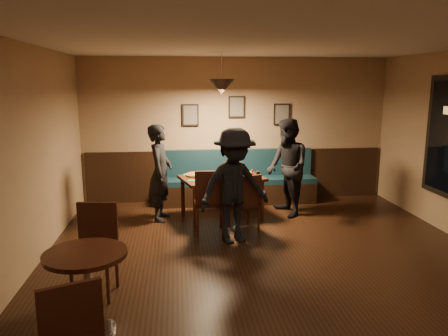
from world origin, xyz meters
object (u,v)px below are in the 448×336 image
(soda_glass, at_px, (258,176))
(cafe_table, at_px, (88,293))
(chair_near_left, at_px, (209,201))
(diner_front, at_px, (234,186))
(booth_bench, at_px, (238,178))
(diner_left, at_px, (160,173))
(tabasco_bottle, at_px, (252,173))
(dining_table, at_px, (222,197))
(chair_near_right, at_px, (244,202))
(diner_right, at_px, (287,168))
(cafe_chair_far, at_px, (94,252))
(cafe_chair_near, at_px, (69,335))

(soda_glass, height_order, cafe_table, soda_glass)
(chair_near_left, distance_m, diner_front, 0.63)
(booth_bench, height_order, diner_left, diner_left)
(diner_left, xyz_separation_m, tabasco_bottle, (1.57, -0.03, -0.03))
(booth_bench, distance_m, dining_table, 1.01)
(chair_near_right, distance_m, diner_right, 1.19)
(chair_near_left, bearing_deg, diner_left, 136.05)
(diner_right, height_order, soda_glass, diner_right)
(dining_table, distance_m, chair_near_right, 0.74)
(diner_left, xyz_separation_m, cafe_chair_far, (-0.64, -2.64, -0.31))
(chair_near_right, height_order, tabasco_bottle, chair_near_right)
(diner_left, relative_size, diner_front, 0.97)
(tabasco_bottle, relative_size, cafe_table, 0.16)
(cafe_chair_near, bearing_deg, diner_right, 34.22)
(cafe_table, distance_m, cafe_chair_near, 0.83)
(tabasco_bottle, bearing_deg, cafe_chair_far, -130.22)
(diner_front, bearing_deg, dining_table, 72.50)
(dining_table, relative_size, soda_glass, 9.27)
(chair_near_right, bearing_deg, diner_front, -132.32)
(booth_bench, height_order, cafe_table, booth_bench)
(chair_near_left, bearing_deg, cafe_table, -116.25)
(chair_near_left, relative_size, diner_left, 0.63)
(soda_glass, distance_m, tabasco_bottle, 0.29)
(diner_left, bearing_deg, cafe_table, -179.54)
(diner_right, height_order, tabasco_bottle, diner_right)
(soda_glass, distance_m, cafe_chair_far, 3.25)
(chair_near_right, height_order, cafe_chair_near, cafe_chair_near)
(booth_bench, xyz_separation_m, cafe_chair_near, (-2.00, -5.11, -0.01))
(booth_bench, relative_size, diner_left, 1.83)
(soda_glass, xyz_separation_m, tabasco_bottle, (-0.05, 0.29, -0.01))
(diner_left, distance_m, diner_front, 1.62)
(cafe_chair_near, bearing_deg, diner_left, 59.83)
(dining_table, distance_m, soda_glass, 0.78)
(dining_table, distance_m, cafe_chair_far, 3.13)
(diner_right, bearing_deg, chair_near_left, -70.49)
(diner_left, height_order, diner_right, diner_right)
(booth_bench, relative_size, soda_glass, 20.52)
(cafe_chair_far, bearing_deg, dining_table, -115.99)
(chair_near_left, xyz_separation_m, diner_left, (-0.77, 0.76, 0.30))
(chair_near_right, xyz_separation_m, cafe_chair_far, (-1.96, -1.95, 0.04))
(cafe_chair_far, xyz_separation_m, cafe_chair_near, (0.10, -1.57, -0.02))
(diner_front, relative_size, tabasco_bottle, 12.79)
(dining_table, relative_size, diner_front, 0.80)
(dining_table, height_order, cafe_chair_far, cafe_chair_far)
(booth_bench, height_order, chair_near_right, booth_bench)
(chair_near_left, xyz_separation_m, tabasco_bottle, (0.80, 0.73, 0.28))
(cafe_table, bearing_deg, diner_right, 50.87)
(chair_near_left, distance_m, tabasco_bottle, 1.12)
(diner_right, distance_m, soda_glass, 0.68)
(booth_bench, bearing_deg, cafe_chair_far, -120.69)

